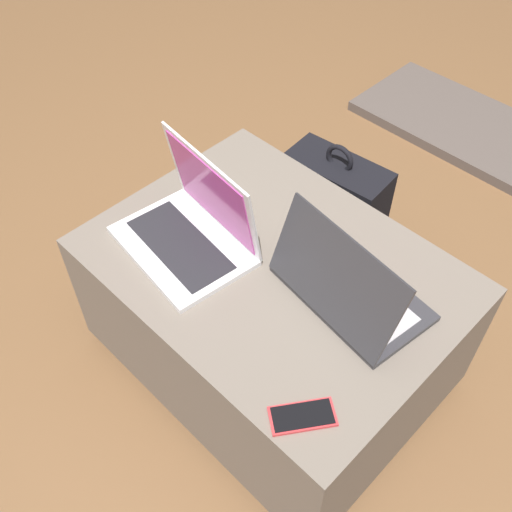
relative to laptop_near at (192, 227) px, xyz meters
The scene contains 7 objects.
ground_plane 0.58m from the laptop_near, 24.43° to the left, with size 14.00×14.00×0.00m, color brown.
ottoman 0.37m from the laptop_near, 24.43° to the left, with size 0.96×0.71×0.47m.
laptop_near is the anchor object (origin of this frame).
laptop_far 0.44m from the laptop_near, 17.94° to the left, with size 0.40×0.28×0.23m.
cell_phone 0.58m from the laptop_near, 17.65° to the right, with size 0.14×0.15×0.01m.
backpack 0.64m from the laptop_near, 84.04° to the left, with size 0.35×0.23×0.53m.
fireplace_hearth 1.69m from the laptop_near, 82.55° to the left, with size 1.40×0.50×0.04m.
Camera 1 is at (0.69, -0.76, 1.66)m, focal length 42.00 mm.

